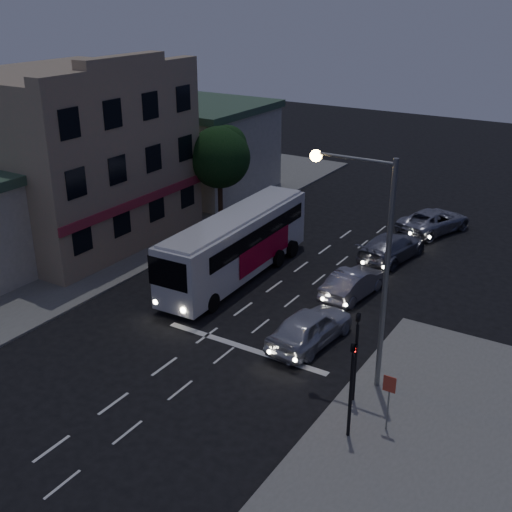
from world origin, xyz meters
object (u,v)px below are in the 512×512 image
Objects in this scene: car_sedan_b at (391,247)px; car_sedan_a at (354,283)px; tour_bus at (236,244)px; car_sedan_c at (434,221)px; car_suv at (310,327)px; traffic_signal_side at (352,379)px; traffic_signal_main at (356,347)px; street_tree at (220,154)px; regulatory_sign at (389,394)px; streetlight at (371,248)px.

car_sedan_a is at bearing 99.45° from car_sedan_b.
tour_bus is 2.18× the size of car_sedan_c.
traffic_signal_side is at bearing 135.10° from car_suv.
car_sedan_c is (0.31, 16.60, -0.08)m from car_suv.
traffic_signal_main is 0.66× the size of street_tree.
car_sedan_b is 5.76m from car_sedan_c.
regulatory_sign is (1.70, -1.01, -0.82)m from traffic_signal_main.
car_sedan_b is 1.28× the size of traffic_signal_main.
street_tree reaches higher than car_sedan_b.
traffic_signal_main and traffic_signal_side have the same top height.
car_sedan_a is 11.33m from traffic_signal_side.
regulatory_sign is at bearing 118.49° from car_sedan_b.
car_sedan_b is at bearing 105.08° from traffic_signal_main.
streetlight is (-0.96, 3.40, 3.31)m from traffic_signal_side.
traffic_signal_side is (4.07, -5.00, 1.60)m from car_suv.
tour_bus is at bearing 144.64° from regulatory_sign.
street_tree is at bearing -19.15° from car_sedan_a.
tour_bus is 9.17m from car_sedan_b.
car_sedan_b reaches higher than car_sedan_c.
car_sedan_c is at bearing 98.85° from traffic_signal_main.
tour_bus is 14.11m from traffic_signal_side.
traffic_signal_main is at bearing 109.49° from traffic_signal_side.
car_suv is at bearing 129.12° from traffic_signal_side.
traffic_signal_side is (3.76, -21.60, 1.68)m from car_sedan_c.
street_tree is (-12.44, 11.22, 3.68)m from car_suv.
regulatory_sign is (11.65, -8.27, -0.31)m from tour_bus.
street_tree is (-5.85, 6.99, 2.59)m from tour_bus.
streetlight reaches higher than car_sedan_c.
car_sedan_c is at bearing -86.26° from car_sedan_a.
streetlight is at bearing -32.77° from tour_bus.
tour_bus is 12.33m from traffic_signal_main.
traffic_signal_side is at bearing 119.59° from car_sedan_a.
car_sedan_b is 12.63m from street_tree.
streetlight is at bearing 158.76° from car_suv.
street_tree reaches higher than traffic_signal_main.
tour_bus reaches higher than car_sedan_b.
traffic_signal_main is at bearing 149.16° from regulatory_sign.
car_sedan_c is at bearing -88.46° from car_sedan_b.
traffic_signal_side is 0.46× the size of streetlight.
regulatory_sign reaches higher than car_suv.
traffic_signal_side reaches higher than regulatory_sign.
car_sedan_b is (6.21, 6.65, -1.15)m from tour_bus.
regulatory_sign is 23.40m from street_tree.
car_suv is at bearing 138.09° from traffic_signal_main.
street_tree reaches higher than traffic_signal_side.
regulatory_sign is (5.35, -9.36, 0.88)m from car_sedan_a.
regulatory_sign is at bearing 43.92° from traffic_signal_side.
car_suv is 1.17× the size of traffic_signal_main.
tour_bus is 1.86× the size of street_tree.
car_suv is 10.89m from car_sedan_b.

